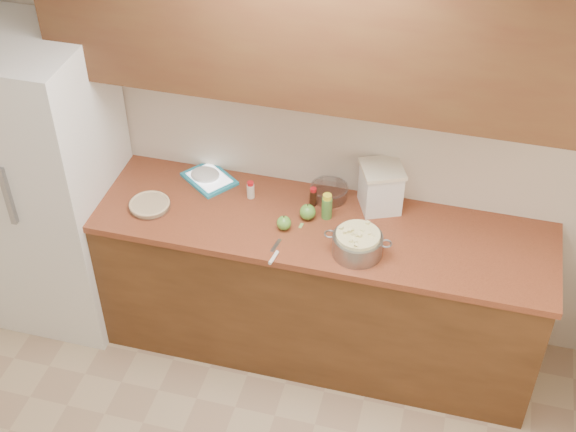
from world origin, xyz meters
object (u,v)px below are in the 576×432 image
(colander, at_px, (357,244))
(pie, at_px, (150,205))
(flour_canister, at_px, (381,187))
(tablet, at_px, (209,179))

(colander, bearing_deg, pie, 176.57)
(colander, distance_m, flour_canister, 0.40)
(pie, bearing_deg, colander, -3.43)
(pie, height_order, colander, colander)
(colander, bearing_deg, flour_canister, 83.48)
(pie, xyz_separation_m, tablet, (0.23, 0.31, -0.01))
(tablet, bearing_deg, pie, -89.68)
(pie, relative_size, tablet, 0.65)
(tablet, bearing_deg, colander, 14.05)
(colander, distance_m, tablet, 0.98)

